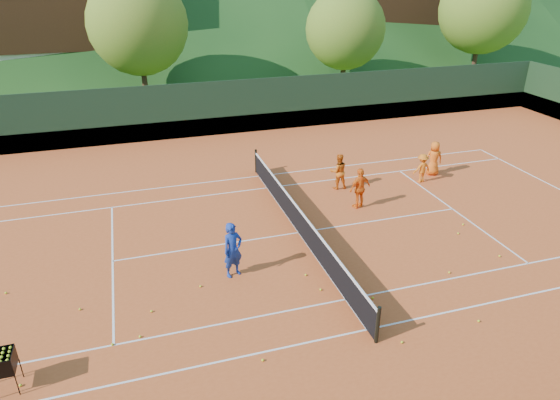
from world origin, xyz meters
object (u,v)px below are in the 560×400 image
object	(u,v)px
student_c	(434,158)
coach	(233,250)
tennis_net	(299,220)
student_a	(338,171)
chalet_right	(396,4)
chalet_mid	(241,7)
student_d	(422,168)
student_b	(360,188)
ball_hopper	(1,363)
chalet_left	(51,7)

from	to	relation	value
student_c	coach	bearing A→B (deg)	42.19
tennis_net	student_a	bearing A→B (deg)	48.11
chalet_right	chalet_mid	bearing A→B (deg)	164.05
tennis_net	chalet_mid	xyz separation A→B (m)	(6.00, 34.00, 4.47)
coach	student_d	size ratio (longest dim) A/B	1.39
student_a	chalet_right	world-z (taller)	chalet_right
chalet_mid	chalet_right	distance (m)	14.56
coach	chalet_mid	world-z (taller)	chalet_mid
student_b	tennis_net	world-z (taller)	student_b
coach	chalet_mid	distance (m)	37.21
tennis_net	coach	bearing A→B (deg)	-145.53
student_c	student_d	distance (m)	1.12
student_b	chalet_right	xyz separation A→B (m)	(17.06, 28.75, 4.41)
student_c	student_d	xyz separation A→B (m)	(-0.95, -0.58, -0.14)
ball_hopper	chalet_left	xyz separation A→B (m)	(-1.31, 34.88, 4.88)
tennis_net	chalet_right	size ratio (longest dim) A/B	1.01
student_d	ball_hopper	bearing A→B (deg)	20.65
coach	chalet_left	xyz separation A→B (m)	(-7.20, 31.92, 4.73)
student_d	tennis_net	xyz separation A→B (m)	(-6.65, -2.76, -0.14)
student_b	chalet_mid	bearing A→B (deg)	-109.42
coach	student_c	distance (m)	11.66
student_d	student_b	bearing A→B (deg)	16.38
student_c	student_b	bearing A→B (deg)	39.56
ball_hopper	chalet_right	size ratio (longest dim) A/B	0.08
student_a	chalet_mid	distance (m)	31.23
student_b	ball_hopper	bearing A→B (deg)	13.73
student_c	tennis_net	bearing A→B (deg)	39.08
student_a	chalet_left	bearing A→B (deg)	-58.49
tennis_net	chalet_left	xyz separation A→B (m)	(-10.00, 30.00, 5.13)
student_c	chalet_right	xyz separation A→B (m)	(12.40, 26.66, 4.46)
student_b	chalet_left	bearing A→B (deg)	-79.85
tennis_net	ball_hopper	world-z (taller)	tennis_net
coach	ball_hopper	size ratio (longest dim) A/B	1.78
chalet_left	coach	bearing A→B (deg)	-77.29
student_d	tennis_net	bearing A→B (deg)	16.72
student_b	student_d	bearing A→B (deg)	-171.84
chalet_left	chalet_mid	size ratio (longest dim) A/B	1.09
student_c	ball_hopper	distance (m)	18.25
ball_hopper	chalet_mid	world-z (taller)	chalet_mid
student_a	tennis_net	size ratio (longest dim) A/B	0.13
chalet_right	student_b	bearing A→B (deg)	-120.69
coach	tennis_net	size ratio (longest dim) A/B	0.15
coach	student_a	size ratio (longest dim) A/B	1.16
coach	student_b	distance (m)	6.55
tennis_net	ball_hopper	distance (m)	9.97
student_d	ball_hopper	xyz separation A→B (m)	(-15.34, -7.65, 0.11)
student_a	tennis_net	bearing A→B (deg)	53.94
coach	chalet_mid	xyz separation A→B (m)	(8.80, 35.92, 4.08)
chalet_left	chalet_mid	distance (m)	16.51
student_b	tennis_net	distance (m)	3.20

